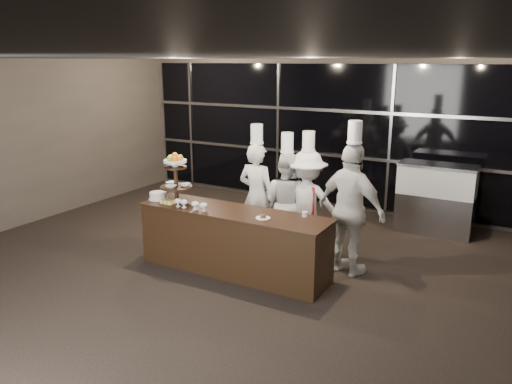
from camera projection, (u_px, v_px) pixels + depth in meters
The scene contains 14 objects.
room at pixel (180, 188), 5.94m from camera, with size 10.00×10.00×10.00m.
window_wall at pixel (331, 135), 10.09m from camera, with size 8.60×0.10×2.80m.
buffet_counter at pixel (234, 241), 7.13m from camera, with size 2.84×0.74×0.92m.
display_stand at pixel (176, 174), 7.38m from camera, with size 0.48×0.48×0.74m.
compotes at pixel (190, 203), 7.09m from camera, with size 0.56×0.11×0.12m.
layer_cake at pixel (158, 196), 7.59m from camera, with size 0.30×0.30×0.11m.
pastry_squares at pixel (168, 202), 7.36m from camera, with size 0.20×0.13×0.05m.
small_plate at pixel (263, 217), 6.67m from camera, with size 0.20×0.20×0.05m.
chef_cup at pixel (305, 214), 6.74m from camera, with size 0.08×0.08×0.07m, color white.
display_case at pixel (436, 195), 8.70m from camera, with size 1.30×0.57×1.24m.
chef_a at pixel (257, 195), 7.96m from camera, with size 0.64×0.43×2.02m.
chef_b at pixel (286, 201), 7.84m from camera, with size 0.82×0.66×1.91m.
chef_c at pixel (307, 203), 7.72m from camera, with size 1.18×0.85×1.95m.
chef_d at pixel (351, 209), 6.96m from camera, with size 1.20×0.80×2.19m.
Camera 1 is at (3.63, -4.55, 2.98)m, focal length 35.00 mm.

